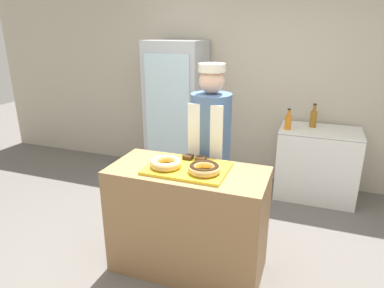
{
  "coord_description": "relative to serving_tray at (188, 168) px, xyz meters",
  "views": [
    {
      "loc": [
        0.88,
        -2.31,
        1.98
      ],
      "look_at": [
        0.0,
        0.1,
        1.1
      ],
      "focal_mm": 32.0,
      "sensor_mm": 36.0,
      "label": 1
    }
  ],
  "objects": [
    {
      "name": "ground_plane",
      "position": [
        0.0,
        0.0,
        -0.93
      ],
      "size": [
        14.0,
        14.0,
        0.0
      ],
      "primitive_type": "plane",
      "color": "#66605B"
    },
    {
      "name": "wall_back",
      "position": [
        0.0,
        2.13,
        0.42
      ],
      "size": [
        8.0,
        0.06,
        2.7
      ],
      "color": "#BCB29E",
      "rests_on": "ground_plane"
    },
    {
      "name": "display_counter",
      "position": [
        0.0,
        0.0,
        -0.47
      ],
      "size": [
        1.25,
        0.58,
        0.92
      ],
      "color": "#997047",
      "rests_on": "ground_plane"
    },
    {
      "name": "serving_tray",
      "position": [
        0.0,
        0.0,
        0.0
      ],
      "size": [
        0.63,
        0.45,
        0.02
      ],
      "color": "yellow",
      "rests_on": "display_counter"
    },
    {
      "name": "donut_light_glaze",
      "position": [
        -0.16,
        -0.06,
        0.05
      ],
      "size": [
        0.25,
        0.25,
        0.07
      ],
      "color": "tan",
      "rests_on": "serving_tray"
    },
    {
      "name": "donut_chocolate_glaze",
      "position": [
        0.16,
        -0.06,
        0.05
      ],
      "size": [
        0.25,
        0.25,
        0.07
      ],
      "color": "tan",
      "rests_on": "serving_tray"
    },
    {
      "name": "brownie_back_left",
      "position": [
        -0.06,
        0.16,
        0.03
      ],
      "size": [
        0.08,
        0.08,
        0.03
      ],
      "color": "#382111",
      "rests_on": "serving_tray"
    },
    {
      "name": "brownie_back_right",
      "position": [
        0.06,
        0.16,
        0.03
      ],
      "size": [
        0.08,
        0.08,
        0.03
      ],
      "color": "#382111",
      "rests_on": "serving_tray"
    },
    {
      "name": "baker_person",
      "position": [
        0.02,
        0.53,
        -0.04
      ],
      "size": [
        0.37,
        0.37,
        1.69
      ],
      "color": "#4C4C51",
      "rests_on": "ground_plane"
    },
    {
      "name": "beverage_fridge",
      "position": [
        -0.83,
        1.77,
        -0.02
      ],
      "size": [
        0.71,
        0.61,
        1.82
      ],
      "color": "#ADB2B7",
      "rests_on": "ground_plane"
    },
    {
      "name": "chest_freezer",
      "position": [
        0.98,
        1.78,
        -0.5
      ],
      "size": [
        0.91,
        0.58,
        0.85
      ],
      "color": "white",
      "rests_on": "ground_plane"
    },
    {
      "name": "bottle_orange",
      "position": [
        0.61,
        1.66,
        0.01
      ],
      "size": [
        0.08,
        0.08,
        0.24
      ],
      "color": "orange",
      "rests_on": "chest_freezer"
    },
    {
      "name": "bottle_amber",
      "position": [
        0.88,
        1.85,
        0.03
      ],
      "size": [
        0.08,
        0.08,
        0.28
      ],
      "color": "#99661E",
      "rests_on": "chest_freezer"
    }
  ]
}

